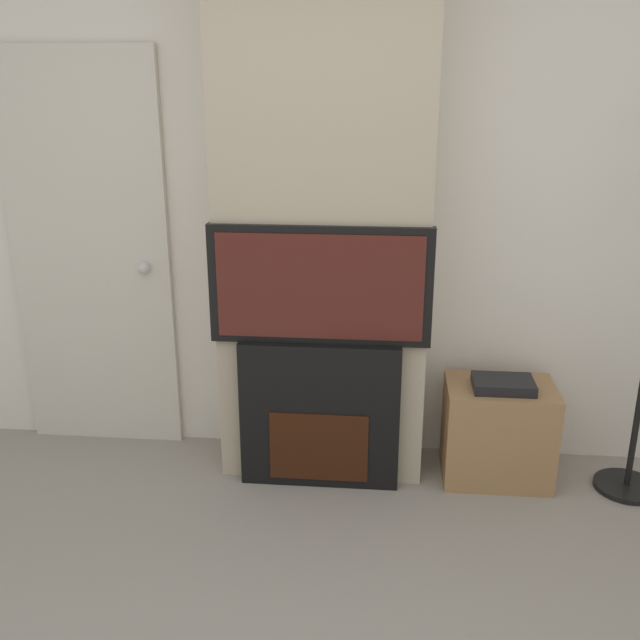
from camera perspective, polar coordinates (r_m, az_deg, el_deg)
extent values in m
cube|color=silver|center=(3.56, 0.61, 9.85)|extent=(6.00, 0.06, 2.70)
cube|color=tan|center=(3.35, 0.30, 9.28)|extent=(0.99, 0.37, 2.70)
cube|color=black|center=(3.47, 0.00, -7.47)|extent=(0.77, 0.14, 0.73)
cube|color=#33160A|center=(3.48, -0.11, -10.16)|extent=(0.48, 0.01, 0.35)
cube|color=black|center=(3.24, 0.00, 2.78)|extent=(1.02, 0.06, 0.55)
cube|color=#471914|center=(3.21, -0.05, 2.62)|extent=(0.94, 0.01, 0.49)
cylinder|color=black|center=(3.87, 23.31, -12.12)|extent=(0.31, 0.31, 0.03)
cube|color=#997047|center=(3.67, 14.02, -8.66)|extent=(0.52, 0.37, 0.49)
cube|color=black|center=(3.52, 14.45, -5.00)|extent=(0.29, 0.20, 0.05)
cube|color=beige|center=(3.87, -17.85, 4.82)|extent=(0.83, 0.04, 2.06)
sphere|color=silver|center=(3.73, -13.90, 4.05)|extent=(0.06, 0.06, 0.06)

